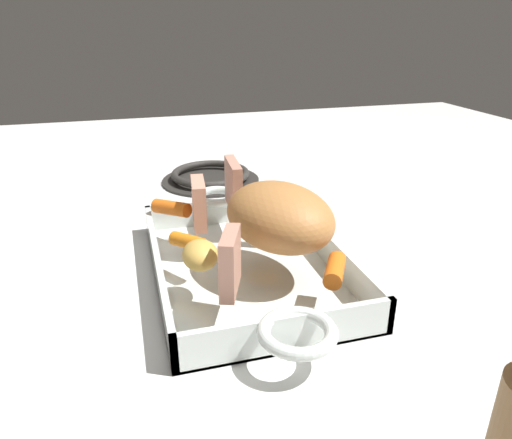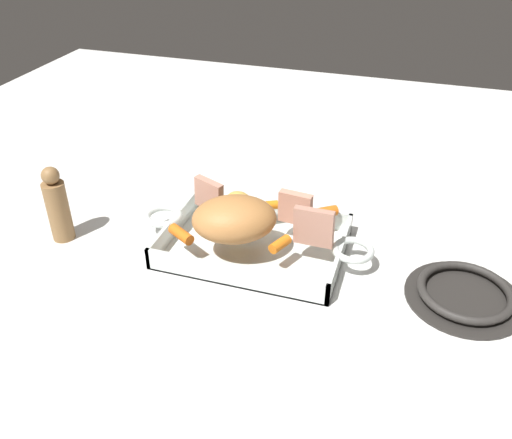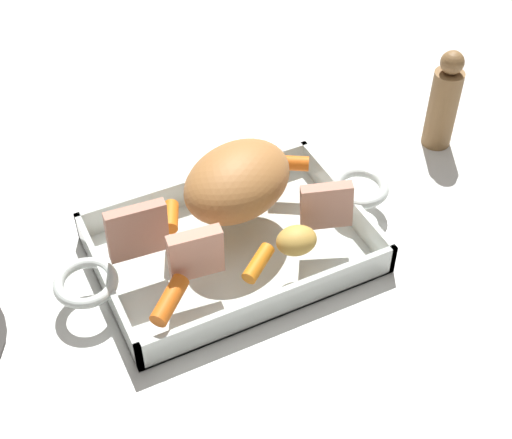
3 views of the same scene
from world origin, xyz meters
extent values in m
plane|color=silver|center=(0.00, 0.00, 0.00)|extent=(2.18, 2.18, 0.00)
cube|color=silver|center=(0.00, 0.00, 0.00)|extent=(0.33, 0.23, 0.01)
cube|color=silver|center=(0.00, 0.11, 0.02)|extent=(0.33, 0.01, 0.04)
cube|color=silver|center=(0.00, -0.11, 0.02)|extent=(0.33, 0.01, 0.04)
cube|color=silver|center=(0.16, 0.00, 0.02)|extent=(0.01, 0.23, 0.04)
cube|color=silver|center=(-0.16, 0.00, 0.02)|extent=(0.01, 0.23, 0.04)
torus|color=silver|center=(0.19, 0.00, 0.04)|extent=(0.08, 0.08, 0.01)
torus|color=silver|center=(-0.19, 0.00, 0.04)|extent=(0.08, 0.08, 0.01)
ellipsoid|color=#B5763F|center=(-0.03, -0.04, 0.09)|extent=(0.18, 0.16, 0.08)
cube|color=tan|center=(-0.11, 0.04, 0.08)|extent=(0.07, 0.04, 0.07)
cube|color=tan|center=(0.07, 0.05, 0.08)|extent=(0.06, 0.02, 0.06)
cube|color=tan|center=(0.11, -0.01, 0.08)|extent=(0.07, 0.02, 0.07)
cylinder|color=orange|center=(-0.12, -0.07, 0.06)|extent=(0.06, 0.04, 0.02)
cylinder|color=orange|center=(0.11, 0.08, 0.06)|extent=(0.06, 0.06, 0.03)
cylinder|color=orange|center=(0.00, 0.07, 0.06)|extent=(0.05, 0.04, 0.02)
cylinder|color=orange|center=(0.06, -0.04, 0.06)|extent=(0.03, 0.05, 0.02)
ellipsoid|color=gold|center=(-0.05, 0.07, 0.06)|extent=(0.05, 0.04, 0.03)
cylinder|color=#282623|center=(0.38, -0.03, 0.00)|extent=(0.20, 0.20, 0.01)
torus|color=#2D2B28|center=(0.38, -0.03, 0.02)|extent=(0.16, 0.16, 0.01)
cylinder|color=olive|center=(-0.37, -0.07, 0.06)|extent=(0.04, 0.04, 0.12)
sphere|color=olive|center=(-0.37, -0.07, 0.14)|extent=(0.03, 0.03, 0.03)
camera|label=1|loc=(-0.52, 0.13, 0.31)|focal=32.87mm
camera|label=2|loc=(0.26, -0.79, 0.61)|focal=38.14mm
camera|label=3|loc=(0.25, 0.58, 0.68)|focal=51.60mm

